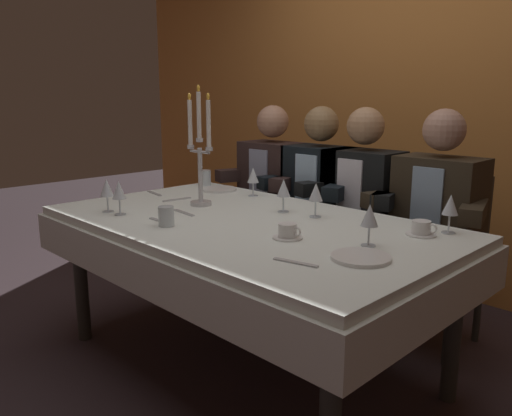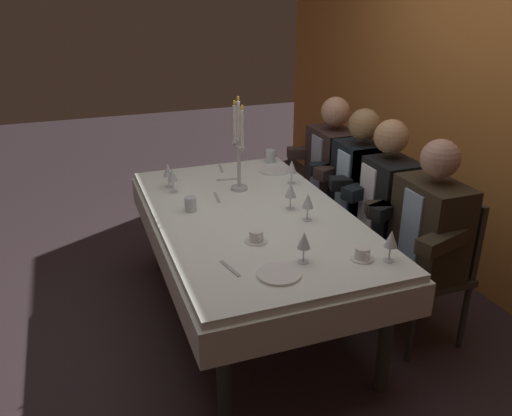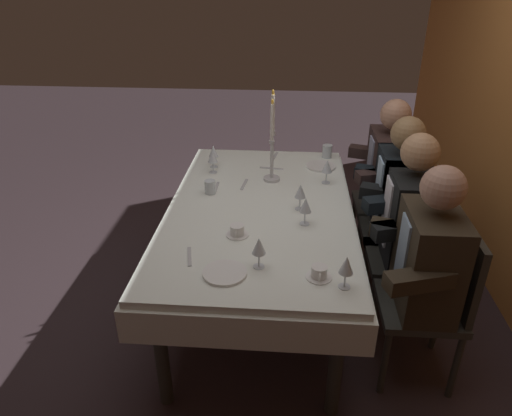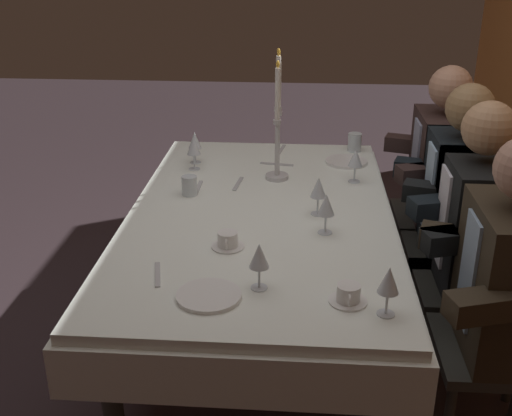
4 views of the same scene
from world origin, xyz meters
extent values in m
plane|color=#34272B|center=(0.00, 0.00, 0.00)|extent=(12.00, 12.00, 0.00)
cube|color=white|center=(0.00, 0.00, 0.72)|extent=(1.90, 1.10, 0.04)
cube|color=white|center=(0.00, 0.00, 0.61)|extent=(1.94, 1.14, 0.18)
cylinder|color=#2F2F2A|center=(-0.83, -0.43, 0.35)|extent=(0.07, 0.07, 0.70)
cylinder|color=#2F2F2A|center=(0.83, -0.43, 0.35)|extent=(0.07, 0.07, 0.70)
cylinder|color=#2F2F2A|center=(-0.83, 0.43, 0.35)|extent=(0.07, 0.07, 0.70)
cylinder|color=#2F2F2A|center=(0.83, 0.43, 0.35)|extent=(0.07, 0.07, 0.70)
cylinder|color=silver|center=(-0.40, 0.05, 0.75)|extent=(0.11, 0.11, 0.02)
cylinder|color=silver|center=(-0.40, 0.05, 0.90)|extent=(0.02, 0.02, 0.28)
cylinder|color=silver|center=(-0.40, 0.05, 1.08)|extent=(0.04, 0.04, 0.02)
cylinder|color=white|center=(-0.40, 0.05, 1.21)|extent=(0.02, 0.02, 0.23)
ellipsoid|color=yellow|center=(-0.40, 0.05, 1.34)|extent=(0.02, 0.02, 0.03)
cylinder|color=silver|center=(-0.36, 0.05, 1.02)|extent=(0.07, 0.01, 0.01)
cylinder|color=silver|center=(-0.32, 0.05, 1.04)|extent=(0.04, 0.04, 0.02)
cylinder|color=white|center=(-0.32, 0.05, 1.17)|extent=(0.02, 0.02, 0.23)
ellipsoid|color=yellow|center=(-0.32, 0.05, 1.30)|extent=(0.02, 0.02, 0.03)
cylinder|color=silver|center=(-0.43, 0.05, 1.02)|extent=(0.07, 0.01, 0.01)
cylinder|color=silver|center=(-0.47, 0.05, 1.04)|extent=(0.04, 0.04, 0.02)
cylinder|color=white|center=(-0.47, 0.05, 1.17)|extent=(0.02, 0.02, 0.23)
ellipsoid|color=yellow|center=(-0.47, 0.05, 1.30)|extent=(0.02, 0.02, 0.03)
cylinder|color=white|center=(0.71, -0.12, 0.75)|extent=(0.21, 0.21, 0.01)
cylinder|color=white|center=(-0.65, 0.40, 0.75)|extent=(0.21, 0.21, 0.01)
cylinder|color=silver|center=(-0.59, -0.37, 0.74)|extent=(0.06, 0.06, 0.00)
cylinder|color=silver|center=(-0.59, -0.37, 0.78)|extent=(0.01, 0.01, 0.07)
cone|color=silver|center=(-0.59, -0.37, 0.86)|extent=(0.07, 0.07, 0.08)
cylinder|color=silver|center=(-0.38, 0.42, 0.74)|extent=(0.06, 0.06, 0.00)
cylinder|color=silver|center=(-0.38, 0.42, 0.78)|extent=(0.01, 0.01, 0.07)
cone|color=silver|center=(-0.38, 0.42, 0.86)|extent=(0.07, 0.07, 0.08)
cylinder|color=maroon|center=(-0.38, 0.42, 0.84)|extent=(0.04, 0.04, 0.03)
cylinder|color=silver|center=(0.20, 0.27, 0.74)|extent=(0.06, 0.06, 0.00)
cylinder|color=silver|center=(0.20, 0.27, 0.78)|extent=(0.01, 0.01, 0.07)
cone|color=silver|center=(0.20, 0.27, 0.86)|extent=(0.07, 0.07, 0.08)
cylinder|color=#E0D172|center=(0.20, 0.27, 0.84)|extent=(0.04, 0.04, 0.03)
cylinder|color=silver|center=(0.77, 0.44, 0.74)|extent=(0.06, 0.06, 0.00)
cylinder|color=silver|center=(0.77, 0.44, 0.78)|extent=(0.01, 0.01, 0.07)
cone|color=silver|center=(0.77, 0.44, 0.86)|extent=(0.07, 0.07, 0.08)
cylinder|color=maroon|center=(0.77, 0.44, 0.84)|extent=(0.04, 0.04, 0.03)
cylinder|color=silver|center=(0.64, 0.04, 0.74)|extent=(0.06, 0.06, 0.00)
cylinder|color=silver|center=(0.64, 0.04, 0.78)|extent=(0.01, 0.01, 0.07)
cone|color=silver|center=(0.64, 0.04, 0.86)|extent=(0.07, 0.07, 0.08)
cylinder|color=silver|center=(0.02, 0.24, 0.74)|extent=(0.06, 0.06, 0.00)
cylinder|color=silver|center=(0.02, 0.24, 0.78)|extent=(0.01, 0.01, 0.07)
cone|color=silver|center=(0.02, 0.24, 0.86)|extent=(0.07, 0.07, 0.08)
cylinder|color=silver|center=(-0.49, -0.36, 0.74)|extent=(0.06, 0.06, 0.00)
cylinder|color=silver|center=(-0.49, -0.36, 0.78)|extent=(0.01, 0.01, 0.07)
cone|color=silver|center=(-0.49, -0.36, 0.86)|extent=(0.07, 0.07, 0.08)
cylinder|color=silver|center=(-0.16, -0.33, 0.78)|extent=(0.07, 0.07, 0.09)
cylinder|color=silver|center=(-0.85, 0.45, 0.79)|extent=(0.07, 0.07, 0.10)
cylinder|color=white|center=(0.70, 0.33, 0.74)|extent=(0.12, 0.12, 0.01)
cylinder|color=white|center=(0.70, 0.33, 0.77)|extent=(0.08, 0.08, 0.05)
torus|color=white|center=(0.75, 0.33, 0.78)|extent=(0.04, 0.01, 0.04)
cylinder|color=white|center=(0.35, -0.10, 0.74)|extent=(0.12, 0.12, 0.01)
cylinder|color=white|center=(0.35, -0.10, 0.77)|extent=(0.08, 0.08, 0.05)
torus|color=white|center=(0.40, -0.10, 0.78)|extent=(0.04, 0.01, 0.04)
cube|color=#B7B7BC|center=(0.58, -0.31, 0.74)|extent=(0.17, 0.05, 0.01)
cube|color=#B7B7BC|center=(-0.83, 0.06, 0.74)|extent=(0.17, 0.05, 0.01)
cube|color=#B7B7BC|center=(-0.30, -0.12, 0.74)|extent=(0.17, 0.04, 0.01)
cube|color=#B7B7BC|center=(-0.59, 0.04, 0.74)|extent=(0.04, 0.17, 0.01)
cube|color=#B7B7BC|center=(-0.24, -0.30, 0.74)|extent=(0.17, 0.02, 0.01)
cylinder|color=#2F2F2A|center=(-0.84, 0.70, 0.21)|extent=(0.04, 0.04, 0.42)
cylinder|color=#2F2F2A|center=(-0.48, 0.70, 0.21)|extent=(0.04, 0.04, 0.42)
cylinder|color=#2F2F2A|center=(-0.84, 1.06, 0.21)|extent=(0.04, 0.04, 0.42)
cylinder|color=#2F2F2A|center=(-0.48, 1.06, 0.21)|extent=(0.04, 0.04, 0.42)
cube|color=#2F2F2A|center=(-0.66, 0.88, 0.44)|extent=(0.42, 0.42, 0.04)
cube|color=#2F2F2A|center=(-0.66, 1.07, 0.68)|extent=(0.38, 0.04, 0.44)
cube|color=#322221|center=(-0.66, 0.88, 0.73)|extent=(0.42, 0.26, 0.54)
cube|color=#8E93AF|center=(-0.66, 0.75, 0.76)|extent=(0.16, 0.01, 0.40)
sphere|color=tan|center=(-0.66, 0.88, 1.14)|extent=(0.21, 0.21, 0.21)
cube|color=#322221|center=(-0.88, 0.78, 0.77)|extent=(0.19, 0.34, 0.08)
cube|color=#322221|center=(-0.44, 0.78, 0.77)|extent=(0.19, 0.34, 0.08)
cylinder|color=#2F2F2A|center=(-0.44, 0.70, 0.21)|extent=(0.04, 0.04, 0.42)
cylinder|color=#2F2F2A|center=(-0.08, 0.70, 0.21)|extent=(0.04, 0.04, 0.42)
cylinder|color=#2F2F2A|center=(-0.44, 1.06, 0.21)|extent=(0.04, 0.04, 0.42)
cylinder|color=#2F2F2A|center=(-0.08, 1.06, 0.21)|extent=(0.04, 0.04, 0.42)
cube|color=#2F2F2A|center=(-0.26, 0.88, 0.44)|extent=(0.42, 0.42, 0.04)
cube|color=#2F2F2A|center=(-0.26, 1.07, 0.68)|extent=(0.38, 0.04, 0.44)
cube|color=black|center=(-0.26, 0.88, 0.73)|extent=(0.42, 0.26, 0.54)
cube|color=#ACCFED|center=(-0.26, 0.75, 0.76)|extent=(0.16, 0.01, 0.40)
sphere|color=#936F49|center=(-0.26, 0.88, 1.14)|extent=(0.21, 0.21, 0.21)
cube|color=black|center=(-0.48, 0.78, 0.77)|extent=(0.19, 0.34, 0.08)
cube|color=black|center=(-0.04, 0.78, 0.77)|extent=(0.19, 0.34, 0.08)
cylinder|color=#2F2F2A|center=(-0.13, 0.70, 0.21)|extent=(0.04, 0.04, 0.42)
cylinder|color=#2F2F2A|center=(0.23, 0.70, 0.21)|extent=(0.04, 0.04, 0.42)
cylinder|color=#2F2F2A|center=(-0.13, 1.06, 0.21)|extent=(0.04, 0.04, 0.42)
cylinder|color=#2F2F2A|center=(0.23, 1.06, 0.21)|extent=(0.04, 0.04, 0.42)
cube|color=#2F2F2A|center=(0.05, 0.88, 0.44)|extent=(0.42, 0.42, 0.04)
cube|color=#2F2F2A|center=(0.05, 1.07, 0.68)|extent=(0.38, 0.04, 0.44)
cube|color=black|center=(0.05, 0.88, 0.73)|extent=(0.42, 0.26, 0.54)
cube|color=white|center=(0.05, 0.75, 0.76)|extent=(0.16, 0.01, 0.40)
sphere|color=tan|center=(0.05, 0.88, 1.14)|extent=(0.21, 0.21, 0.21)
cube|color=black|center=(-0.17, 0.78, 0.77)|extent=(0.19, 0.34, 0.08)
cube|color=black|center=(0.27, 0.78, 0.77)|extent=(0.19, 0.34, 0.08)
cylinder|color=#2F2F2A|center=(0.33, 0.70, 0.21)|extent=(0.04, 0.04, 0.42)
cylinder|color=#2F2F2A|center=(0.69, 0.70, 0.21)|extent=(0.04, 0.04, 0.42)
cylinder|color=#2F2F2A|center=(0.33, 1.06, 0.21)|extent=(0.04, 0.04, 0.42)
cylinder|color=#2F2F2A|center=(0.69, 1.06, 0.21)|extent=(0.04, 0.04, 0.42)
cube|color=#2F2F2A|center=(0.51, 0.88, 0.44)|extent=(0.42, 0.42, 0.04)
cube|color=#2F2F2A|center=(0.51, 1.07, 0.68)|extent=(0.38, 0.04, 0.44)
cube|color=#2E251A|center=(0.51, 0.88, 0.73)|extent=(0.42, 0.26, 0.54)
cube|color=#879EB9|center=(0.51, 0.75, 0.76)|extent=(0.16, 0.01, 0.40)
sphere|color=tan|center=(0.51, 0.88, 1.14)|extent=(0.21, 0.21, 0.21)
cube|color=#2E251A|center=(0.29, 0.78, 0.77)|extent=(0.19, 0.34, 0.08)
cube|color=#2E251A|center=(0.73, 0.78, 0.77)|extent=(0.19, 0.34, 0.08)
camera|label=1|loc=(1.67, -1.58, 1.30)|focal=35.87mm
camera|label=2|loc=(2.65, -0.94, 1.99)|focal=36.66mm
camera|label=3|loc=(2.52, 0.17, 2.05)|focal=33.02mm
camera|label=4|loc=(2.46, 0.17, 1.81)|focal=44.64mm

